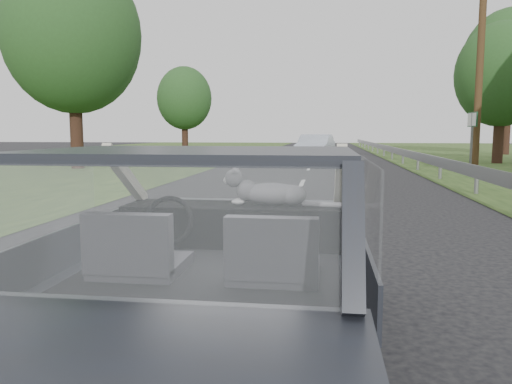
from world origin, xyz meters
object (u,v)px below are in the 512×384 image
(other_car, at_px, (315,148))
(utility_pole, at_px, (480,63))
(highway_sign, at_px, (471,143))
(cat, at_px, (272,192))
(subject_car, at_px, (215,262))

(other_car, height_order, utility_pole, utility_pole)
(other_car, xyz_separation_m, utility_pole, (6.37, -5.04, 3.47))
(other_car, xyz_separation_m, highway_sign, (5.99, -5.82, 0.43))
(cat, xyz_separation_m, highway_sign, (5.85, 16.26, 0.05))
(cat, bearing_deg, subject_car, -110.85)
(other_car, height_order, highway_sign, highway_sign)
(other_car, bearing_deg, cat, -81.42)
(cat, height_order, utility_pole, utility_pole)
(cat, xyz_separation_m, other_car, (-0.14, 22.08, -0.38))
(utility_pole, bearing_deg, highway_sign, -116.15)
(highway_sign, bearing_deg, utility_pole, 59.16)
(subject_car, bearing_deg, utility_pole, 69.73)
(other_car, distance_m, utility_pole, 8.84)
(cat, distance_m, highway_sign, 17.28)
(subject_car, relative_size, highway_sign, 1.75)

